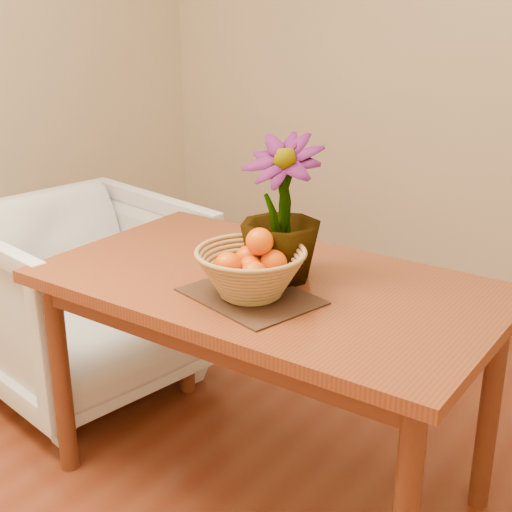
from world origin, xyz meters
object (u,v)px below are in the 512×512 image
Objects in this scene: table at (268,306)px; wicker_basket at (251,274)px; armchair at (83,289)px; potted_plant at (281,209)px.

table is 0.21m from wicker_basket.
wicker_basket is at bearing -94.94° from armchair.
wicker_basket reaches higher than table.
armchair is at bearing 166.76° from potted_plant.
potted_plant is 1.17m from armchair.
armchair is at bearing 165.25° from wicker_basket.
table is 1.04m from armchair.
potted_plant is at bearing 93.41° from wicker_basket.
wicker_basket reaches higher than armchair.
potted_plant is (-0.01, 0.17, 0.15)m from wicker_basket.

